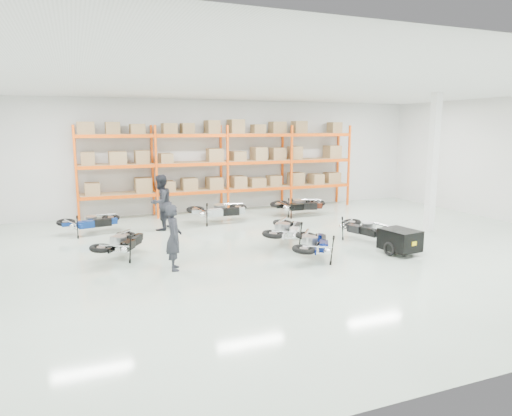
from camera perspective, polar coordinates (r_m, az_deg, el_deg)
name	(u,v)px	position (r m, az deg, el deg)	size (l,w,h in m)	color
room	(296,170)	(12.55, 5.04, 4.73)	(18.00, 18.00, 18.00)	#B3C8B6
pallet_rack	(224,156)	(18.52, -3.99, 6.44)	(11.28, 0.98, 3.62)	#FF560D
structural_column	(433,164)	(15.95, 21.21, 5.21)	(0.25, 0.25, 4.50)	white
moto_blue_centre	(313,239)	(12.00, 7.16, -3.87)	(0.78, 1.75, 1.07)	#071249
moto_silver_left	(286,226)	(13.42, 3.74, -2.20)	(0.82, 1.85, 1.13)	silver
moto_black_far_left	(121,238)	(12.56, -16.49, -3.67)	(0.75, 1.68, 1.03)	black
moto_touring_right	(365,224)	(14.17, 13.49, -1.98)	(0.76, 1.70, 1.04)	black
trailer	(400,240)	(12.96, 17.52, -3.86)	(0.90, 1.65, 0.68)	black
moto_back_a	(90,218)	(15.62, -20.04, -1.23)	(0.75, 1.69, 1.03)	navy
moto_back_b	(218,207)	(16.48, -4.72, 0.15)	(0.85, 1.92, 1.17)	#A5AAAE
moto_back_c	(298,202)	(17.80, 5.27, 0.77)	(0.81, 1.82, 1.11)	black
moto_back_d	(300,202)	(17.94, 5.50, 0.79)	(0.79, 1.77, 1.08)	#3F150C
person_left	(174,237)	(11.13, -10.24, -3.64)	(0.58, 0.38, 1.60)	#21232A
person_back	(161,203)	(15.55, -11.81, 0.68)	(0.91, 0.71, 1.87)	black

